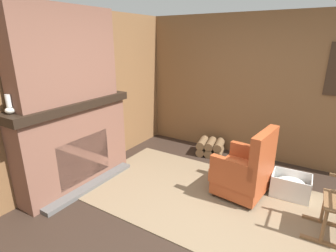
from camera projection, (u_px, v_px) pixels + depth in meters
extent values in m
plane|color=#2D2119|center=(214.00, 237.00, 2.85)|extent=(14.00, 14.00, 0.00)
cube|color=brown|center=(60.00, 100.00, 3.65)|extent=(0.06, 5.28, 2.47)
cube|color=brown|center=(273.00, 90.00, 4.37)|extent=(5.28, 0.06, 2.47)
cube|color=brown|center=(76.00, 147.00, 3.76)|extent=(0.36, 1.70, 1.14)
cube|color=black|center=(83.00, 158.00, 3.73)|extent=(0.08, 0.88, 0.64)
cube|color=#565451|center=(92.00, 185.00, 3.80)|extent=(0.16, 1.53, 0.06)
cube|color=black|center=(71.00, 105.00, 3.56)|extent=(0.46, 1.80, 0.11)
cube|color=brown|center=(65.00, 55.00, 3.35)|extent=(0.32, 1.50, 1.20)
cube|color=#7A664C|center=(210.00, 199.00, 3.52)|extent=(3.50, 1.90, 0.01)
cube|color=#A84723|center=(240.00, 182.00, 3.59)|extent=(0.68, 0.71, 0.24)
cube|color=#A84723|center=(241.00, 173.00, 3.54)|extent=(0.71, 0.75, 0.18)
cube|color=#A84723|center=(264.00, 153.00, 3.28)|extent=(0.20, 0.69, 0.56)
cube|color=#A84723|center=(232.00, 167.00, 3.28)|extent=(0.58, 0.15, 0.20)
cube|color=#A84723|center=(250.00, 152.00, 3.72)|extent=(0.58, 0.15, 0.20)
cylinder|color=#332319|center=(214.00, 194.00, 3.59)|extent=(0.06, 0.06, 0.06)
cylinder|color=#332319|center=(231.00, 178.00, 3.99)|extent=(0.06, 0.06, 0.06)
cylinder|color=#332319|center=(250.00, 208.00, 3.29)|extent=(0.06, 0.06, 0.06)
cylinder|color=#332319|center=(265.00, 190.00, 3.69)|extent=(0.06, 0.06, 0.06)
cylinder|color=brown|center=(324.00, 226.00, 2.68)|extent=(0.04, 0.04, 0.38)
cylinder|color=brown|center=(324.00, 206.00, 2.99)|extent=(0.04, 0.04, 0.38)
cylinder|color=brown|center=(202.00, 149.00, 4.92)|extent=(0.23, 0.43, 0.15)
cylinder|color=brown|center=(210.00, 150.00, 4.87)|extent=(0.23, 0.43, 0.15)
cylinder|color=brown|center=(219.00, 152.00, 4.82)|extent=(0.23, 0.43, 0.15)
cylinder|color=brown|center=(202.00, 143.00, 4.88)|extent=(0.23, 0.43, 0.15)
cylinder|color=brown|center=(211.00, 144.00, 4.83)|extent=(0.23, 0.43, 0.15)
cylinder|color=brown|center=(219.00, 145.00, 4.78)|extent=(0.23, 0.43, 0.15)
cube|color=white|center=(289.00, 195.00, 3.60)|extent=(0.50, 0.38, 0.01)
cube|color=white|center=(310.00, 190.00, 3.45)|extent=(0.03, 0.36, 0.31)
cube|color=white|center=(272.00, 181.00, 3.67)|extent=(0.03, 0.36, 0.31)
cube|color=white|center=(292.00, 180.00, 3.70)|extent=(0.49, 0.04, 0.31)
cube|color=white|center=(289.00, 192.00, 3.41)|extent=(0.49, 0.04, 0.31)
ellipsoid|color=white|center=(291.00, 184.00, 3.55)|extent=(0.40, 0.30, 0.19)
ellipsoid|color=silver|center=(10.00, 110.00, 2.93)|extent=(0.11, 0.11, 0.08)
cylinder|color=white|center=(8.00, 101.00, 2.89)|extent=(0.06, 0.06, 0.14)
cube|color=black|center=(91.00, 92.00, 3.86)|extent=(0.15, 0.21, 0.12)
cube|color=silver|center=(94.00, 92.00, 3.82)|extent=(0.01, 0.04, 0.02)
cylinder|color=gold|center=(65.00, 90.00, 3.51)|extent=(0.07, 0.29, 0.29)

